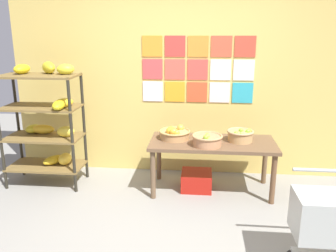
{
  "coord_description": "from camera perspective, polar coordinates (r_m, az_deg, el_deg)",
  "views": [
    {
      "loc": [
        0.3,
        -2.76,
        1.9
      ],
      "look_at": [
        -0.08,
        1.04,
        0.84
      ],
      "focal_mm": 37.36,
      "sensor_mm": 36.0,
      "label": 1
    }
  ],
  "objects": [
    {
      "name": "fruit_basket_back_right",
      "position": [
        3.97,
        6.42,
        -2.22
      ],
      "size": [
        0.35,
        0.35,
        0.16
      ],
      "color": "#B57B52",
      "rests_on": "display_table"
    },
    {
      "name": "produce_crate_under_table",
      "position": [
        4.35,
        4.67,
        -8.84
      ],
      "size": [
        0.37,
        0.35,
        0.22
      ],
      "primitive_type": "cube",
      "color": "#A91A11",
      "rests_on": "ground"
    },
    {
      "name": "ground",
      "position": [
        3.37,
        -0.47,
        -18.82
      ],
      "size": [
        9.51,
        9.51,
        0.0
      ],
      "primitive_type": "plane",
      "color": "gray"
    },
    {
      "name": "fruit_basket_left",
      "position": [
        4.19,
        11.74,
        -1.46
      ],
      "size": [
        0.31,
        0.31,
        0.15
      ],
      "color": "tan",
      "rests_on": "display_table"
    },
    {
      "name": "fruit_basket_back_left",
      "position": [
        4.19,
        1.04,
        -1.2
      ],
      "size": [
        0.38,
        0.38,
        0.16
      ],
      "color": "tan",
      "rests_on": "display_table"
    },
    {
      "name": "banana_shelf_unit",
      "position": [
        4.52,
        -19.13,
        1.48
      ],
      "size": [
        0.92,
        0.6,
        1.52
      ],
      "color": "black",
      "rests_on": "ground"
    },
    {
      "name": "display_table",
      "position": [
        4.17,
        7.24,
        -3.49
      ],
      "size": [
        1.47,
        0.67,
        0.63
      ],
      "color": "brown",
      "rests_on": "ground"
    },
    {
      "name": "shopping_cart",
      "position": [
        3.09,
        24.94,
        -13.69
      ],
      "size": [
        0.55,
        0.41,
        0.81
      ],
      "rotation": [
        0.0,
        0.0,
        -0.11
      ],
      "color": "black",
      "rests_on": "ground"
    },
    {
      "name": "back_wall_with_art",
      "position": [
        4.58,
        1.93,
        10.37
      ],
      "size": [
        4.42,
        0.07,
        2.98
      ],
      "color": "#D1B359",
      "rests_on": "ground"
    }
  ]
}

